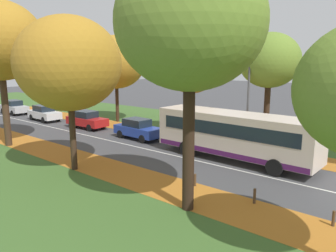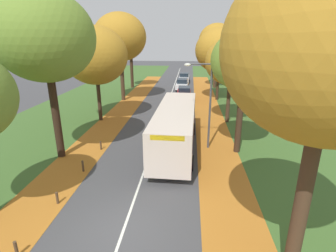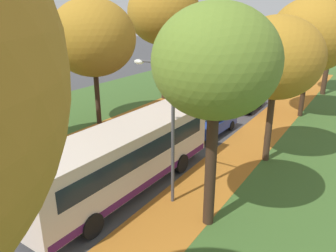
# 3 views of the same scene
# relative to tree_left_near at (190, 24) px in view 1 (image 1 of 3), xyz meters

# --- Properties ---
(leaf_litter_left) EXTENTS (2.80, 60.00, 0.00)m
(leaf_litter_left) POSITION_rel_tree_left_near_xyz_m (1.27, 7.32, -7.53)
(leaf_litter_left) COLOR #B26B23
(leaf_litter_left) RESTS_ON grass_verge_left
(grass_verge_right) EXTENTS (12.00, 90.00, 0.01)m
(grass_verge_right) POSITION_rel_tree_left_near_xyz_m (15.07, 13.32, -7.53)
(grass_verge_right) COLOR #3D6028
(grass_verge_right) RESTS_ON ground
(leaf_litter_right) EXTENTS (2.80, 60.00, 0.00)m
(leaf_litter_right) POSITION_rel_tree_left_near_xyz_m (10.47, 7.32, -7.53)
(leaf_litter_right) COLOR #B26B23
(leaf_litter_right) RESTS_ON grass_verge_right
(road_centre_line) EXTENTS (0.12, 80.00, 0.01)m
(road_centre_line) POSITION_rel_tree_left_near_xyz_m (5.87, 13.32, -7.54)
(road_centre_line) COLOR silver
(road_centre_line) RESTS_ON ground
(tree_left_near) EXTENTS (5.81, 5.81, 10.19)m
(tree_left_near) POSITION_rel_tree_left_near_xyz_m (0.00, 0.00, 0.00)
(tree_left_near) COLOR black
(tree_left_near) RESTS_ON ground
(tree_left_mid) EXTENTS (5.73, 5.73, 8.58)m
(tree_left_mid) POSITION_rel_tree_left_near_xyz_m (-0.00, 8.10, -1.54)
(tree_left_mid) COLOR #382619
(tree_left_mid) RESTS_ON ground
(tree_right_near) EXTENTS (4.24, 4.24, 8.11)m
(tree_right_near) POSITION_rel_tree_left_near_xyz_m (11.82, 1.73, -1.38)
(tree_right_near) COLOR #382619
(tree_right_near) RESTS_ON ground
(tree_right_mid) EXTENTS (4.58, 4.58, 7.60)m
(tree_right_mid) POSITION_rel_tree_left_near_xyz_m (12.01, 8.50, -2.02)
(tree_right_mid) COLOR #422D1E
(tree_right_mid) RESTS_ON ground
(tree_right_far) EXTENTS (5.88, 5.88, 8.70)m
(tree_right_far) POSITION_rel_tree_left_near_xyz_m (11.92, 17.75, -1.49)
(tree_right_far) COLOR #382619
(tree_right_far) RESTS_ON ground
(tree_right_distant) EXTENTS (5.36, 5.36, 9.54)m
(tree_right_distant) POSITION_rel_tree_left_near_xyz_m (12.28, 26.08, -0.44)
(tree_right_distant) COLOR #422D1E
(tree_right_distant) RESTS_ON ground
(bollard_second) EXTENTS (0.12, 0.12, 0.62)m
(bollard_second) POSITION_rel_tree_left_near_xyz_m (2.29, -5.12, -7.23)
(bollard_second) COLOR #4C3823
(bollard_second) RESTS_ON ground
(bollard_third) EXTENTS (0.12, 0.12, 0.69)m
(bollard_third) POSITION_rel_tree_left_near_xyz_m (2.28, -1.94, -7.19)
(bollard_third) COLOR #4C3823
(bollard_third) RESTS_ON ground
(bollard_fourth) EXTENTS (0.12, 0.12, 0.63)m
(bollard_fourth) POSITION_rel_tree_left_near_xyz_m (2.30, 1.24, -7.22)
(bollard_fourth) COLOR #4C3823
(bollard_fourth) RESTS_ON ground
(streetlamp_right) EXTENTS (1.89, 0.28, 6.00)m
(streetlamp_right) POSITION_rel_tree_left_near_xyz_m (9.54, 2.26, -3.80)
(streetlamp_right) COLOR #47474C
(streetlamp_right) RESTS_ON ground
(bus) EXTENTS (2.87, 10.47, 2.98)m
(bus) POSITION_rel_tree_left_near_xyz_m (7.54, 1.94, -5.84)
(bus) COLOR beige
(bus) RESTS_ON ground
(car_blue_lead) EXTENTS (1.93, 4.27, 1.62)m
(car_blue_lead) POSITION_rel_tree_left_near_xyz_m (7.77, 10.65, -6.73)
(car_blue_lead) COLOR #233D9E
(car_blue_lead) RESTS_ON ground
(car_red_following) EXTENTS (1.87, 4.24, 1.62)m
(car_red_following) POSITION_rel_tree_left_near_xyz_m (7.75, 17.33, -6.73)
(car_red_following) COLOR #B21919
(car_red_following) RESTS_ON ground
(car_white_third_in_line) EXTENTS (1.94, 4.28, 1.62)m
(car_white_third_in_line) POSITION_rel_tree_left_near_xyz_m (7.31, 23.99, -6.73)
(car_white_third_in_line) COLOR silver
(car_white_third_in_line) RESTS_ON ground
(car_silver_fourth_in_line) EXTENTS (1.86, 4.24, 1.62)m
(car_silver_fourth_in_line) POSITION_rel_tree_left_near_xyz_m (7.41, 30.91, -6.73)
(car_silver_fourth_in_line) COLOR #B7BABF
(car_silver_fourth_in_line) RESTS_ON ground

